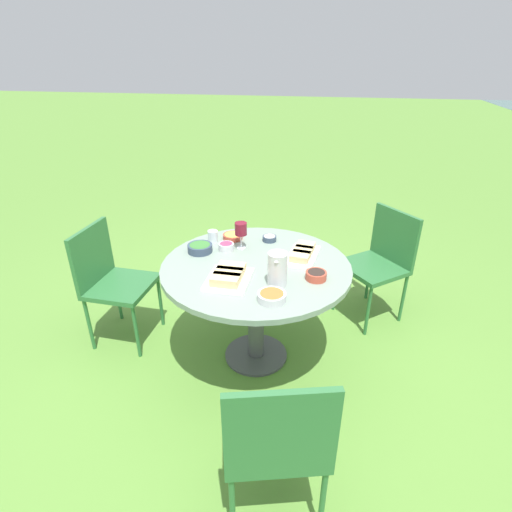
# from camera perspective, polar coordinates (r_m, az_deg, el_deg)

# --- Properties ---
(ground_plane) EXTENTS (40.00, 40.00, 0.00)m
(ground_plane) POSITION_cam_1_polar(r_m,az_deg,el_deg) (2.98, 0.00, -13.97)
(ground_plane) COLOR #5B8C38
(dining_table) EXTENTS (1.22, 1.22, 0.75)m
(dining_table) POSITION_cam_1_polar(r_m,az_deg,el_deg) (2.61, 0.00, -3.25)
(dining_table) COLOR #4C4C51
(dining_table) RESTS_ON ground_plane
(chair_near_left) EXTENTS (0.45, 0.43, 0.89)m
(chair_near_left) POSITION_cam_1_polar(r_m,az_deg,el_deg) (3.06, -20.14, -2.68)
(chair_near_left) COLOR #2D6B38
(chair_near_left) RESTS_ON ground_plane
(chair_near_right) EXTENTS (0.52, 0.54, 0.89)m
(chair_near_right) POSITION_cam_1_polar(r_m,az_deg,el_deg) (1.83, 2.93, -24.27)
(chair_near_right) COLOR #2D6B38
(chair_near_right) RESTS_ON ground_plane
(chair_far_back) EXTENTS (0.61, 0.61, 0.89)m
(chair_far_back) POSITION_cam_1_polar(r_m,az_deg,el_deg) (3.29, 17.43, -0.12)
(chair_far_back) COLOR #2D6B38
(chair_far_back) RESTS_ON ground_plane
(water_pitcher) EXTENTS (0.12, 0.11, 0.20)m
(water_pitcher) POSITION_cam_1_polar(r_m,az_deg,el_deg) (2.29, 3.08, -1.87)
(water_pitcher) COLOR silver
(water_pitcher) RESTS_ON dining_table
(wine_glass) EXTENTS (0.08, 0.08, 0.19)m
(wine_glass) POSITION_cam_1_polar(r_m,az_deg,el_deg) (2.72, -2.18, 3.80)
(wine_glass) COLOR silver
(wine_glass) RESTS_ON dining_table
(platter_bread_main) EXTENTS (0.31, 0.25, 0.07)m
(platter_bread_main) POSITION_cam_1_polar(r_m,az_deg,el_deg) (2.36, -3.95, -2.90)
(platter_bread_main) COLOR white
(platter_bread_main) RESTS_ON dining_table
(platter_charcuterie) EXTENTS (0.36, 0.22, 0.06)m
(platter_charcuterie) POSITION_cam_1_polar(r_m,az_deg,el_deg) (2.65, 6.69, 0.37)
(platter_charcuterie) COLOR white
(platter_charcuterie) RESTS_ON dining_table
(bowl_fries) EXTENTS (0.14, 0.14, 0.04)m
(bowl_fries) POSITION_cam_1_polar(r_m,az_deg,el_deg) (2.91, -3.33, 2.84)
(bowl_fries) COLOR #B74733
(bowl_fries) RESTS_ON dining_table
(bowl_salad) EXTENTS (0.17, 0.17, 0.05)m
(bowl_salad) POSITION_cam_1_polar(r_m,az_deg,el_deg) (2.73, -8.01, 1.18)
(bowl_salad) COLOR #334256
(bowl_salad) RESTS_ON dining_table
(bowl_olives) EXTENTS (0.13, 0.13, 0.05)m
(bowl_olives) POSITION_cam_1_polar(r_m,az_deg,el_deg) (2.41, 8.58, -2.70)
(bowl_olives) COLOR #B74733
(bowl_olives) RESTS_ON dining_table
(bowl_dip_red) EXTENTS (0.10, 0.10, 0.05)m
(bowl_dip_red) POSITION_cam_1_polar(r_m,az_deg,el_deg) (2.74, -4.29, 1.39)
(bowl_dip_red) COLOR silver
(bowl_dip_red) RESTS_ON dining_table
(bowl_dip_cream) EXTENTS (0.10, 0.10, 0.04)m
(bowl_dip_cream) POSITION_cam_1_polar(r_m,az_deg,el_deg) (2.87, 1.94, 2.57)
(bowl_dip_cream) COLOR #334256
(bowl_dip_cream) RESTS_ON dining_table
(bowl_roasted_veg) EXTENTS (0.16, 0.16, 0.05)m
(bowl_roasted_veg) POSITION_cam_1_polar(r_m,az_deg,el_deg) (2.18, 2.26, -5.78)
(bowl_roasted_veg) COLOR silver
(bowl_roasted_veg) RESTS_ON dining_table
(cup_water_near) EXTENTS (0.07, 0.07, 0.08)m
(cup_water_near) POSITION_cam_1_polar(r_m,az_deg,el_deg) (2.87, -6.19, 2.83)
(cup_water_near) COLOR silver
(cup_water_near) RESTS_ON dining_table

